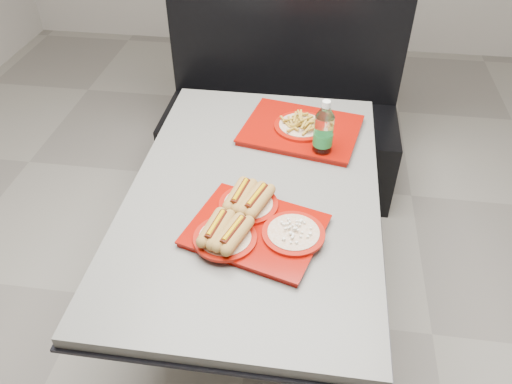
# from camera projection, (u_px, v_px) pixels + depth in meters

# --- Properties ---
(ground) EXTENTS (6.00, 6.00, 0.00)m
(ground) POSITION_uv_depth(u_px,v_px,m) (254.00, 314.00, 2.30)
(ground) COLOR gray
(ground) RESTS_ON ground
(diner_table) EXTENTS (0.92, 1.42, 0.75)m
(diner_table) POSITION_uv_depth(u_px,v_px,m) (254.00, 222.00, 1.92)
(diner_table) COLOR black
(diner_table) RESTS_ON ground
(booth_bench) EXTENTS (1.30, 0.57, 1.35)m
(booth_bench) POSITION_uv_depth(u_px,v_px,m) (281.00, 115.00, 2.87)
(booth_bench) COLOR black
(booth_bench) RESTS_ON ground
(tray_near) EXTENTS (0.49, 0.43, 0.09)m
(tray_near) POSITION_uv_depth(u_px,v_px,m) (251.00, 224.00, 1.63)
(tray_near) COLOR #880B03
(tray_near) RESTS_ON diner_table
(tray_far) EXTENTS (0.53, 0.45, 0.09)m
(tray_far) POSITION_uv_depth(u_px,v_px,m) (301.00, 127.00, 2.08)
(tray_far) COLOR #880B03
(tray_far) RESTS_ON diner_table
(water_bottle) EXTENTS (0.08, 0.08, 0.24)m
(water_bottle) POSITION_uv_depth(u_px,v_px,m) (323.00, 133.00, 1.91)
(water_bottle) COLOR silver
(water_bottle) RESTS_ON diner_table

